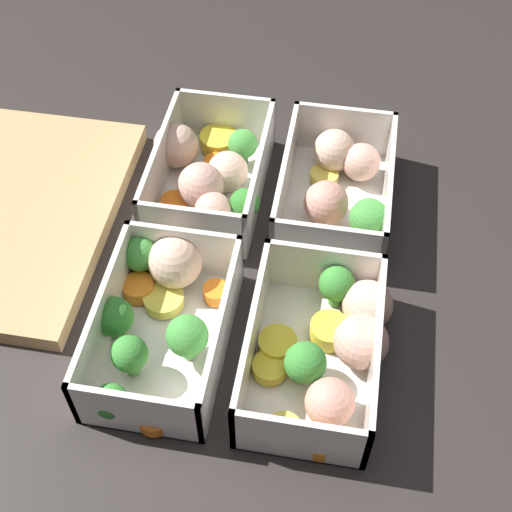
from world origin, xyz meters
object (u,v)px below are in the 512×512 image
object	(u,v)px
container_near_left	(329,348)
container_far_left	(159,313)
container_far_right	(208,173)
container_near_right	(340,186)

from	to	relation	value
container_near_left	container_far_left	bearing A→B (deg)	86.55
container_far_left	container_far_right	size ratio (longest dim) A/B	1.12
container_near_left	container_far_left	distance (m)	0.15
container_near_left	container_near_right	xyz separation A→B (m)	(0.19, 0.01, 0.00)
container_near_right	container_far_right	size ratio (longest dim) A/B	0.99
container_near_left	container_near_right	size ratio (longest dim) A/B	1.03
container_near_right	container_far_left	distance (m)	0.23
container_near_left	container_far_right	size ratio (longest dim) A/B	1.03
container_near_left	container_near_right	distance (m)	0.19
container_far_left	container_far_right	world-z (taller)	same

